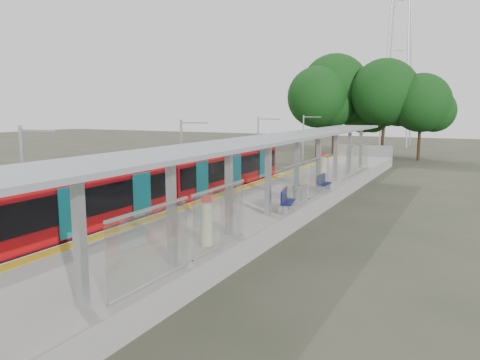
% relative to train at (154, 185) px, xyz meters
% --- Properties ---
extents(trackbed, '(3.00, 70.00, 0.24)m').
position_rel_train_xyz_m(trackbed, '(-0.00, 6.40, -1.93)').
color(trackbed, '#59544C').
rests_on(trackbed, ground).
extents(platform, '(6.00, 50.00, 1.00)m').
position_rel_train_xyz_m(platform, '(4.50, 6.40, -1.55)').
color(platform, gray).
rests_on(platform, ground).
extents(tactile_strip, '(0.60, 50.00, 0.02)m').
position_rel_train_xyz_m(tactile_strip, '(1.95, 6.40, -1.04)').
color(tactile_strip, gold).
rests_on(tactile_strip, platform).
extents(end_fence, '(6.00, 0.10, 1.20)m').
position_rel_train_xyz_m(end_fence, '(4.50, 31.35, -0.45)').
color(end_fence, '#9EA0A5').
rests_on(end_fence, platform).
extents(train, '(2.74, 27.60, 3.62)m').
position_rel_train_xyz_m(train, '(0.00, 0.00, 0.00)').
color(train, black).
rests_on(train, ground).
extents(canopy, '(3.27, 38.00, 3.66)m').
position_rel_train_xyz_m(canopy, '(6.11, 2.59, 2.15)').
color(canopy, '#9EA0A5').
rests_on(canopy, platform).
extents(pylon, '(8.00, 4.00, 38.00)m').
position_rel_train_xyz_m(pylon, '(3.50, 59.40, 16.95)').
color(pylon, '#9EA0A5').
rests_on(pylon, ground).
extents(tree_cluster, '(19.16, 12.41, 13.09)m').
position_rel_train_xyz_m(tree_cluster, '(1.84, 39.21, 5.67)').
color(tree_cluster, '#382316').
rests_on(tree_cluster, ground).
extents(catenary_masts, '(2.08, 48.16, 5.40)m').
position_rel_train_xyz_m(catenary_masts, '(-1.72, 5.40, 0.86)').
color(catenary_masts, '#9EA0A5').
rests_on(catenary_masts, ground).
extents(bench_mid, '(0.85, 1.74, 1.15)m').
position_rel_train_xyz_m(bench_mid, '(7.05, 1.42, -0.45)').
color(bench_mid, '#101353').
rests_on(bench_mid, platform).
extents(bench_far, '(0.50, 1.59, 1.08)m').
position_rel_train_xyz_m(bench_far, '(7.00, 7.84, -0.48)').
color(bench_far, '#101353').
rests_on(bench_far, platform).
extents(info_pillar_near, '(0.43, 0.43, 1.92)m').
position_rel_train_xyz_m(info_pillar_near, '(6.50, -5.37, -0.22)').
color(info_pillar_near, beige).
rests_on(info_pillar_near, platform).
extents(info_pillar_far, '(0.46, 0.46, 2.02)m').
position_rel_train_xyz_m(info_pillar_far, '(5.79, 11.88, -0.17)').
color(info_pillar_far, beige).
rests_on(info_pillar_far, platform).
extents(litter_bin, '(0.53, 0.53, 1.02)m').
position_rel_train_xyz_m(litter_bin, '(6.89, 3.46, -0.54)').
color(litter_bin, '#9EA0A5').
rests_on(litter_bin, platform).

